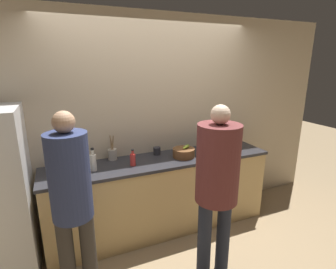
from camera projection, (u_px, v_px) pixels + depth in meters
The scene contains 11 objects.
ground_plane at pixel (173, 243), 3.05m from camera, with size 14.00×14.00×0.00m, color #9E8460.
wall_back at pixel (152, 123), 3.27m from camera, with size 5.20×0.06×2.60m.
counter at pixel (161, 194), 3.24m from camera, with size 2.70×0.62×0.93m.
person_left at pixel (72, 197), 2.10m from camera, with size 0.33×0.33×1.69m.
person_center at pixel (217, 178), 2.35m from camera, with size 0.39×0.39×1.70m.
fruit_bowl at pixel (184, 153), 3.16m from camera, with size 0.27×0.27×0.14m.
utensil_crock at pixel (113, 154), 3.06m from camera, with size 0.11×0.11×0.29m.
bottle_green at pixel (202, 154), 3.09m from camera, with size 0.05×0.05×0.15m.
bottle_clear at pixel (93, 162), 2.74m from camera, with size 0.07×0.07×0.25m.
bottle_red at pixel (133, 159), 2.88m from camera, with size 0.06×0.06×0.19m.
cup_black at pixel (157, 151), 3.24m from camera, with size 0.09×0.09×0.09m.
Camera 1 is at (-1.07, -2.37, 2.03)m, focal length 28.00 mm.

